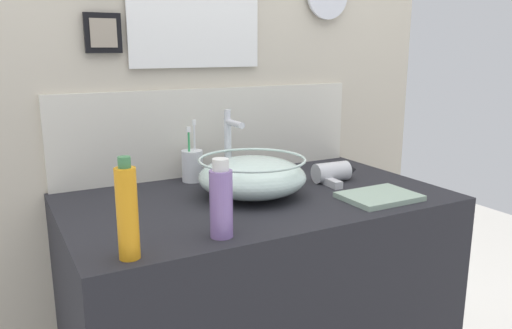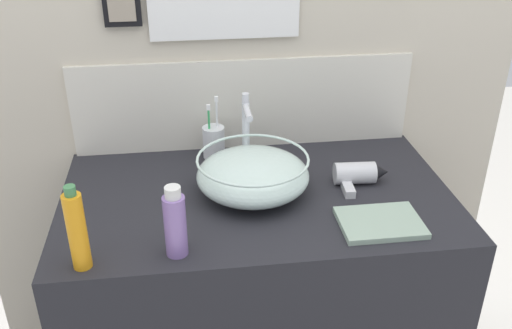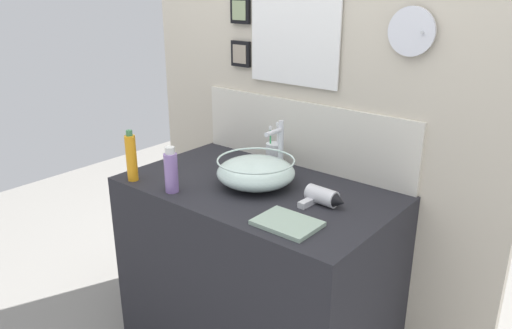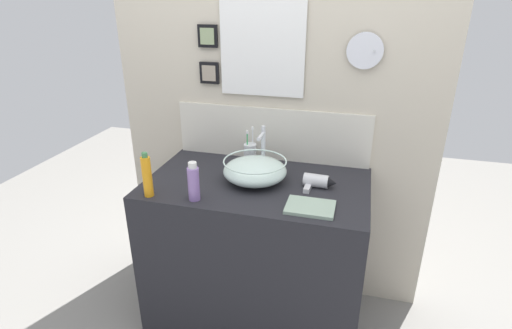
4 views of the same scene
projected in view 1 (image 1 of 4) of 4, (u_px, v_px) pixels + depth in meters
The scene contains 9 objects.
vanity_counter at pixel (257, 325), 1.65m from camera, with size 1.16×0.68×0.89m, color #232328.
back_panel at pixel (208, 89), 1.79m from camera, with size 1.87×0.09×2.38m.
glass_bowl_sink at pixel (252, 176), 1.53m from camera, with size 0.33×0.33×0.12m.
faucet at pixel (229, 142), 1.65m from camera, with size 0.02×0.12×0.25m.
hair_drier at pixel (335, 172), 1.70m from camera, with size 0.17×0.13×0.07m.
toothbrush_cup at pixel (192, 165), 1.70m from camera, with size 0.07×0.07×0.21m.
spray_bottle at pixel (127, 212), 1.06m from camera, with size 0.05×0.05×0.23m.
shampoo_bottle at pixel (221, 201), 1.19m from camera, with size 0.06×0.06×0.19m.
hand_towel at pixel (379, 196), 1.51m from camera, with size 0.22×0.17×0.02m, color #99B29E.
Camera 1 is at (-0.71, -1.30, 1.34)m, focal length 35.00 mm.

